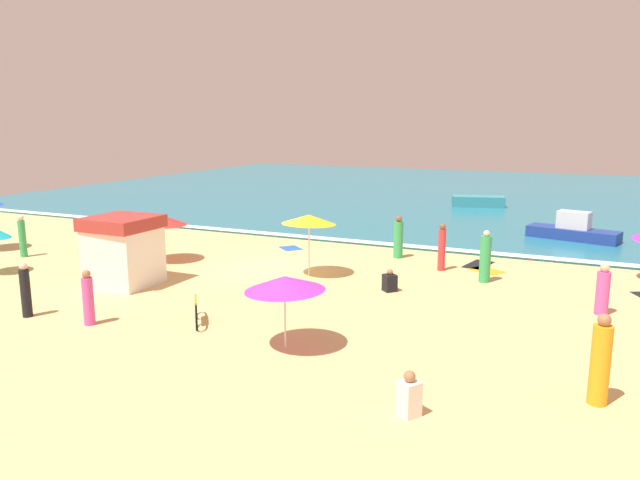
{
  "coord_description": "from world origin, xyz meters",
  "views": [
    {
      "loc": [
        11.28,
        -20.08,
        5.78
      ],
      "look_at": [
        0.81,
        2.64,
        0.8
      ],
      "focal_mm": 33.92,
      "sensor_mm": 36.0,
      "label": 1
    }
  ],
  "objects_px": {
    "beachgoer_2": "(22,236)",
    "beachgoer_12": "(398,238)",
    "small_boat_1": "(573,230)",
    "beachgoer_6": "(409,396)",
    "beachgoer_11": "(390,282)",
    "beachgoer_10": "(442,247)",
    "beachgoer_9": "(88,299)",
    "beach_umbrella_1": "(285,283)",
    "beach_umbrella_5": "(162,220)",
    "parked_bicycle": "(196,310)",
    "beachgoer_3": "(125,228)",
    "small_boat_0": "(478,201)",
    "beach_umbrella_2": "(309,219)",
    "beachgoer_1": "(25,291)",
    "beachgoer_8": "(603,291)",
    "beachgoer_4": "(485,258)",
    "lifeguard_cabana": "(124,250)",
    "beachgoer_7": "(600,362)"
  },
  "relations": [
    {
      "from": "beachgoer_3",
      "to": "beachgoer_8",
      "type": "distance_m",
      "value": 22.35
    },
    {
      "from": "lifeguard_cabana",
      "to": "beachgoer_12",
      "type": "height_order",
      "value": "lifeguard_cabana"
    },
    {
      "from": "beachgoer_12",
      "to": "beach_umbrella_1",
      "type": "bearing_deg",
      "value": -87.29
    },
    {
      "from": "beachgoer_2",
      "to": "beachgoer_3",
      "type": "xyz_separation_m",
      "value": [
        0.57,
        5.59,
        -0.47
      ]
    },
    {
      "from": "beach_umbrella_5",
      "to": "beachgoer_2",
      "type": "distance_m",
      "value": 6.33
    },
    {
      "from": "beachgoer_11",
      "to": "beachgoer_12",
      "type": "xyz_separation_m",
      "value": [
        -1.29,
        5.04,
        0.52
      ]
    },
    {
      "from": "beachgoer_6",
      "to": "beachgoer_7",
      "type": "xyz_separation_m",
      "value": [
        3.4,
        2.13,
        0.5
      ]
    },
    {
      "from": "beachgoer_2",
      "to": "beachgoer_12",
      "type": "height_order",
      "value": "beachgoer_2"
    },
    {
      "from": "beachgoer_12",
      "to": "small_boat_0",
      "type": "distance_m",
      "value": 16.57
    },
    {
      "from": "beachgoer_4",
      "to": "beachgoer_6",
      "type": "distance_m",
      "value": 10.97
    },
    {
      "from": "beachgoer_9",
      "to": "beachgoer_10",
      "type": "relative_size",
      "value": 0.86
    },
    {
      "from": "beachgoer_4",
      "to": "beachgoer_7",
      "type": "bearing_deg",
      "value": -66.59
    },
    {
      "from": "beachgoer_11",
      "to": "small_boat_1",
      "type": "bearing_deg",
      "value": 66.06
    },
    {
      "from": "beachgoer_11",
      "to": "small_boat_0",
      "type": "relative_size",
      "value": 0.22
    },
    {
      "from": "beachgoer_4",
      "to": "beachgoer_7",
      "type": "distance_m",
      "value": 9.61
    },
    {
      "from": "beach_umbrella_5",
      "to": "beachgoer_6",
      "type": "height_order",
      "value": "beach_umbrella_5"
    },
    {
      "from": "beachgoer_3",
      "to": "beachgoer_6",
      "type": "distance_m",
      "value": 22.35
    },
    {
      "from": "beachgoer_6",
      "to": "beachgoer_10",
      "type": "xyz_separation_m",
      "value": [
        -2.26,
        12.01,
        0.5
      ]
    },
    {
      "from": "beach_umbrella_2",
      "to": "beachgoer_3",
      "type": "relative_size",
      "value": 2.94
    },
    {
      "from": "beachgoer_12",
      "to": "small_boat_1",
      "type": "xyz_separation_m",
      "value": [
        6.61,
        6.93,
        -0.31
      ]
    },
    {
      "from": "parked_bicycle",
      "to": "beachgoer_3",
      "type": "distance_m",
      "value": 14.87
    },
    {
      "from": "beachgoer_4",
      "to": "beachgoer_6",
      "type": "relative_size",
      "value": 2.02
    },
    {
      "from": "beachgoer_7",
      "to": "beachgoer_11",
      "type": "distance_m",
      "value": 9.07
    },
    {
      "from": "parked_bicycle",
      "to": "beachgoer_6",
      "type": "relative_size",
      "value": 1.58
    },
    {
      "from": "beach_umbrella_1",
      "to": "beachgoer_10",
      "type": "height_order",
      "value": "beach_umbrella_1"
    },
    {
      "from": "beach_umbrella_1",
      "to": "beachgoer_6",
      "type": "height_order",
      "value": "beach_umbrella_1"
    },
    {
      "from": "beachgoer_6",
      "to": "beachgoer_11",
      "type": "height_order",
      "value": "beachgoer_6"
    },
    {
      "from": "beachgoer_10",
      "to": "beachgoer_3",
      "type": "bearing_deg",
      "value": 178.48
    },
    {
      "from": "beach_umbrella_2",
      "to": "beachgoer_1",
      "type": "height_order",
      "value": "beach_umbrella_2"
    },
    {
      "from": "small_boat_0",
      "to": "beachgoer_7",
      "type": "bearing_deg",
      "value": -74.87
    },
    {
      "from": "beachgoer_10",
      "to": "beach_umbrella_2",
      "type": "bearing_deg",
      "value": -145.64
    },
    {
      "from": "beachgoer_3",
      "to": "beachgoer_9",
      "type": "relative_size",
      "value": 0.59
    },
    {
      "from": "parked_bicycle",
      "to": "beachgoer_1",
      "type": "distance_m",
      "value": 5.22
    },
    {
      "from": "lifeguard_cabana",
      "to": "beachgoer_4",
      "type": "distance_m",
      "value": 12.94
    },
    {
      "from": "beachgoer_8",
      "to": "beachgoer_12",
      "type": "height_order",
      "value": "beachgoer_12"
    },
    {
      "from": "beachgoer_7",
      "to": "beachgoer_2",
      "type": "bearing_deg",
      "value": 168.18
    },
    {
      "from": "beachgoer_10",
      "to": "beachgoer_9",
      "type": "bearing_deg",
      "value": -125.9
    },
    {
      "from": "beachgoer_12",
      "to": "beachgoer_11",
      "type": "bearing_deg",
      "value": -75.6
    },
    {
      "from": "beachgoer_1",
      "to": "small_boat_1",
      "type": "distance_m",
      "value": 23.89
    },
    {
      "from": "beachgoer_2",
      "to": "beachgoer_4",
      "type": "height_order",
      "value": "beachgoer_4"
    },
    {
      "from": "beach_umbrella_5",
      "to": "beachgoer_2",
      "type": "relative_size",
      "value": 1.44
    },
    {
      "from": "beachgoer_2",
      "to": "beachgoer_6",
      "type": "relative_size",
      "value": 1.93
    },
    {
      "from": "beach_umbrella_2",
      "to": "parked_bicycle",
      "type": "relative_size",
      "value": 1.88
    },
    {
      "from": "beach_umbrella_5",
      "to": "beachgoer_9",
      "type": "distance_m",
      "value": 8.0
    },
    {
      "from": "beachgoer_1",
      "to": "beachgoer_6",
      "type": "distance_m",
      "value": 12.2
    },
    {
      "from": "beachgoer_7",
      "to": "beachgoer_8",
      "type": "xyz_separation_m",
      "value": [
        0.05,
        6.5,
        -0.18
      ]
    },
    {
      "from": "beachgoer_6",
      "to": "small_boat_0",
      "type": "xyz_separation_m",
      "value": [
        -4.12,
        29.96,
        0.03
      ]
    },
    {
      "from": "beach_umbrella_1",
      "to": "beachgoer_12",
      "type": "relative_size",
      "value": 1.32
    },
    {
      "from": "beachgoer_1",
      "to": "beachgoer_11",
      "type": "distance_m",
      "value": 11.49
    },
    {
      "from": "beachgoer_1",
      "to": "beachgoer_8",
      "type": "relative_size",
      "value": 1.05
    }
  ]
}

